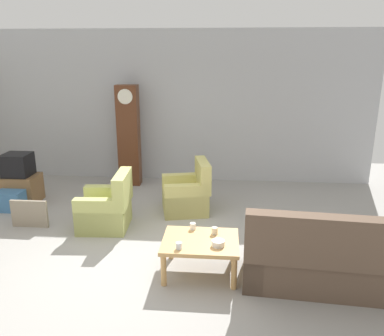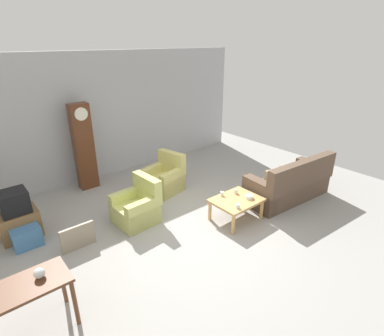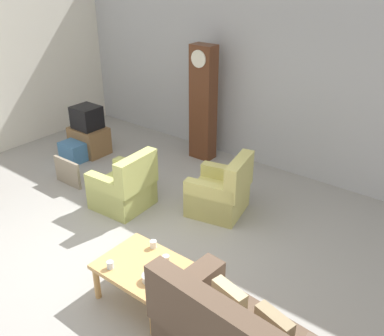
{
  "view_description": "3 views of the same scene",
  "coord_description": "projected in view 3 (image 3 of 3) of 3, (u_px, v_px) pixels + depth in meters",
  "views": [
    {
      "loc": [
        1.08,
        -4.73,
        2.74
      ],
      "look_at": [
        0.57,
        1.15,
        0.97
      ],
      "focal_mm": 36.41,
      "sensor_mm": 36.0,
      "label": 1
    },
    {
      "loc": [
        -3.35,
        -3.88,
        3.44
      ],
      "look_at": [
        0.5,
        0.74,
        0.89
      ],
      "focal_mm": 28.49,
      "sensor_mm": 36.0,
      "label": 2
    },
    {
      "loc": [
        3.49,
        -2.87,
        3.5
      ],
      "look_at": [
        0.45,
        1.01,
        1.01
      ],
      "focal_mm": 40.05,
      "sensor_mm": 36.0,
      "label": 3
    }
  ],
  "objects": [
    {
      "name": "tv_stand_cabinet",
      "position": [
        90.0,
        140.0,
        8.23
      ],
      "size": [
        0.68,
        0.52,
        0.52
      ],
      "primitive_type": "cube",
      "color": "brown",
      "rests_on": "ground_plane"
    },
    {
      "name": "armchair_olive_near",
      "position": [
        124.0,
        189.0,
        6.45
      ],
      "size": [
        0.84,
        0.81,
        0.92
      ],
      "color": "#B7BC66",
      "rests_on": "ground_plane"
    },
    {
      "name": "storage_box_blue",
      "position": [
        74.0,
        151.0,
        7.98
      ],
      "size": [
        0.47,
        0.37,
        0.35
      ],
      "primitive_type": "cube",
      "color": "teal",
      "rests_on": "ground_plane"
    },
    {
      "name": "grandfather_clock",
      "position": [
        203.0,
        104.0,
        7.71
      ],
      "size": [
        0.44,
        0.3,
        2.1
      ],
      "color": "#562D19",
      "rests_on": "ground_plane"
    },
    {
      "name": "garage_door_wall",
      "position": [
        264.0,
        76.0,
        7.32
      ],
      "size": [
        8.4,
        0.16,
        3.2
      ],
      "primitive_type": "cube",
      "color": "#ADAFB5",
      "rests_on": "ground_plane"
    },
    {
      "name": "framed_picture_leaning",
      "position": [
        67.0,
        172.0,
        7.11
      ],
      "size": [
        0.6,
        0.05,
        0.46
      ],
      "primitive_type": "cube",
      "color": "gray",
      "rests_on": "ground_plane"
    },
    {
      "name": "cup_white_porcelain",
      "position": [
        153.0,
        244.0,
        4.9
      ],
      "size": [
        0.08,
        0.08,
        0.09
      ],
      "primitive_type": "cylinder",
      "color": "white",
      "rests_on": "coffee_table_wood"
    },
    {
      "name": "coffee_table_wood",
      "position": [
        144.0,
        270.0,
        4.68
      ],
      "size": [
        0.96,
        0.76,
        0.46
      ],
      "color": "tan",
      "rests_on": "ground_plane"
    },
    {
      "name": "cup_blue_rimmed",
      "position": [
        110.0,
        265.0,
        4.58
      ],
      "size": [
        0.07,
        0.07,
        0.08
      ],
      "primitive_type": "cylinder",
      "color": "silver",
      "rests_on": "coffee_table_wood"
    },
    {
      "name": "bowl_white_stacked",
      "position": [
        150.0,
        278.0,
        4.41
      ],
      "size": [
        0.16,
        0.16,
        0.07
      ],
      "primitive_type": "cylinder",
      "color": "white",
      "rests_on": "coffee_table_wood"
    },
    {
      "name": "ground_plane",
      "position": [
        116.0,
        256.0,
        5.51
      ],
      "size": [
        10.4,
        10.4,
        0.0
      ],
      "primitive_type": "plane",
      "color": "#999691"
    },
    {
      "name": "tv_crt",
      "position": [
        87.0,
        117.0,
        8.02
      ],
      "size": [
        0.48,
        0.44,
        0.42
      ],
      "primitive_type": "cube",
      "color": "black",
      "rests_on": "tv_stand_cabinet"
    },
    {
      "name": "armchair_olive_far",
      "position": [
        221.0,
        194.0,
        6.33
      ],
      "size": [
        0.94,
        0.91,
        0.92
      ],
      "color": "#C9C16B",
      "rests_on": "ground_plane"
    },
    {
      "name": "cup_cream_tall",
      "position": [
        166.0,
        259.0,
        4.66
      ],
      "size": [
        0.08,
        0.08,
        0.09
      ],
      "primitive_type": "cylinder",
      "color": "beige",
      "rests_on": "coffee_table_wood"
    }
  ]
}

